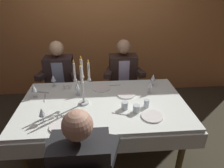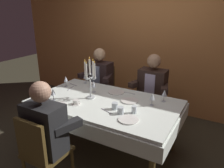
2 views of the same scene
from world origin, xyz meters
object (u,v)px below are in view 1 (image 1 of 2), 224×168
Objects in this scene: dinner_plate_1 at (60,127)px; seated_diner_0 at (60,73)px; wine_glass_3 at (150,85)px; water_tumbler_2 at (146,103)px; seated_diner_2 at (123,71)px; wine_glass_5 at (53,78)px; coffee_cup_0 at (66,87)px; dining_table at (103,111)px; coffee_cup_1 at (78,115)px; dinner_plate_2 at (152,116)px; wine_glass_2 at (42,112)px; water_tumbler_0 at (136,109)px; wine_glass_0 at (34,88)px; water_tumbler_1 at (125,105)px; dinner_plate_3 at (101,88)px; seated_diner_1 at (82,168)px; candelabra at (82,83)px; wine_glass_1 at (153,78)px; dinner_plate_0 at (126,94)px; wine_glass_4 at (77,86)px.

dinner_plate_1 is 1.31m from seated_diner_0.
dinner_plate_1 is 1.24× the size of wine_glass_3.
water_tumbler_2 is 0.07× the size of seated_diner_2.
wine_glass_5 is 1.24× the size of coffee_cup_0.
seated_diner_0 is (-0.64, 0.89, 0.11)m from dining_table.
wine_glass_3 is 1.24× the size of coffee_cup_1.
dinner_plate_2 is at bearing -82.91° from seated_diner_2.
dining_table is 0.52m from water_tumbler_2.
water_tumbler_0 is at bearing 5.95° from wine_glass_2.
dinner_plate_2 is 0.18m from water_tumbler_0.
coffee_cup_1 is (-0.27, -0.27, 0.15)m from dining_table.
wine_glass_0 is 1.10m from water_tumbler_1.
seated_diner_2 is at bearing 31.27° from wine_glass_0.
seated_diner_2 is at bearing 97.50° from water_tumbler_2.
water_tumbler_0 is 1.48m from seated_diner_0.
seated_diner_1 is (-0.18, -1.22, -0.01)m from dinner_plate_3.
wine_glass_2 and wine_glass_3 have the same top height.
candelabra is 4.30× the size of coffee_cup_0.
wine_glass_5 is at bearing 117.48° from coffee_cup_1.
water_tumbler_1 is at bearing -63.37° from dinner_plate_3.
wine_glass_1 is at bearing -21.42° from seated_diner_0.
candelabra is 2.51× the size of dinner_plate_2.
dinner_plate_0 is 1.40× the size of wine_glass_0.
wine_glass_3 reaches higher than water_tumbler_0.
wine_glass_2 is (-0.59, -0.65, 0.11)m from dinner_plate_3.
seated_diner_2 is (0.11, 1.03, -0.05)m from water_tumbler_1.
coffee_cup_0 is 1.00× the size of coffee_cup_1.
seated_diner_1 reaches higher than wine_glass_0.
dinner_plate_2 is 0.99× the size of dinner_plate_3.
water_tumbler_2 is at bearing -9.63° from candelabra.
candelabra is 0.64m from wine_glass_0.
coffee_cup_1 is (0.20, -0.64, 0.00)m from coffee_cup_0.
wine_glass_3 is 0.47m from water_tumbler_0.
wine_glass_2 is 1.88× the size of water_tumbler_2.
wine_glass_3 is at bearing 58.93° from water_tumbler_0.
water_tumbler_1 is 1.04m from seated_diner_2.
dinner_plate_3 is 0.18× the size of seated_diner_2.
wine_glass_4 reaches higher than coffee_cup_1.
wine_glass_5 is (-1.23, 0.28, 0.00)m from wine_glass_3.
coffee_cup_1 is at bearing -72.13° from seated_diner_0.
dining_table is at bearing 77.75° from seated_diner_1.
wine_glass_5 is at bearing 108.54° from seated_diner_1.
wine_glass_1 is at bearing -0.11° from coffee_cup_0.
seated_diner_0 is (-1.32, 0.52, -0.12)m from wine_glass_1.
water_tumbler_0 is 0.07× the size of seated_diner_1.
wine_glass_0 is 1.33m from water_tumbler_2.
seated_diner_1 reaches higher than water_tumbler_1.
seated_diner_0 is (-0.04, 1.20, -0.12)m from wine_glass_2.
wine_glass_4 is (-0.89, 0.02, 0.00)m from wine_glass_3.
wine_glass_2 is 0.77m from wine_glass_5.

